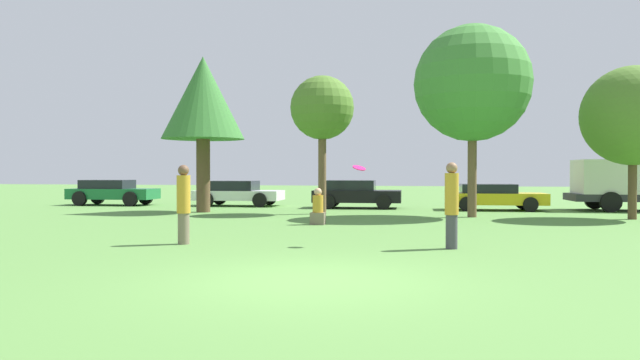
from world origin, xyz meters
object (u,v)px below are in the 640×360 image
person_catcher (452,204)px  bystander_sitting (318,209)px  tree_0 (203,100)px  tree_1 (322,109)px  tree_3 (633,116)px  parked_car_yellow (493,196)px  parked_car_white (237,192)px  person_thrower (184,203)px  tree_2 (472,84)px  parked_car_black (356,193)px  frisbee (359,168)px  parked_car_green (112,192)px

person_catcher → bystander_sitting: size_ratio=1.62×
tree_0 → tree_1: tree_0 is taller
tree_3 → bystander_sitting: bearing=-158.3°
tree_1 → parked_car_yellow: size_ratio=1.29×
person_catcher → parked_car_white: (-9.69, 14.13, -0.31)m
person_catcher → parked_car_white: 17.13m
person_thrower → tree_3: size_ratio=0.34×
person_thrower → tree_2: bearing=50.8°
bystander_sitting → parked_car_black: 8.47m
person_thrower → tree_0: bearing=106.8°
parked_car_white → parked_car_yellow: (11.73, -0.91, -0.05)m
frisbee → parked_car_green: bearing=136.2°
frisbee → tree_1: size_ratio=0.06×
person_thrower → frisbee: 4.02m
parked_car_black → parked_car_yellow: size_ratio=0.96×
tree_2 → parked_car_yellow: bearing=75.0°
tree_1 → parked_car_black: (0.77, 3.92, -3.40)m
parked_car_green → tree_2: bearing=-17.3°
bystander_sitting → parked_car_black: (0.02, 8.46, 0.19)m
person_catcher → tree_1: size_ratio=0.34×
parked_car_green → tree_3: bearing=-13.7°
parked_car_green → parked_car_white: parked_car_green is taller
tree_0 → tree_1: (4.90, -0.05, -0.49)m
tree_2 → parked_car_green: size_ratio=1.63×
frisbee → parked_car_white: frisbee is taller
bystander_sitting → parked_car_yellow: bystander_sitting is taller
frisbee → tree_3: 12.30m
person_catcher → parked_car_yellow: person_catcher is taller
tree_3 → person_thrower: bearing=-142.0°
person_thrower → person_catcher: size_ratio=0.98×
tree_2 → tree_3: bearing=0.4°
tree_2 → parked_car_black: 7.76m
tree_2 → tree_0: bearing=176.8°
parked_car_yellow → tree_2: bearing=-107.5°
tree_3 → tree_1: bearing=177.4°
tree_2 → parked_car_green: (-16.86, 4.47, -4.13)m
person_catcher → frisbee: person_catcher is taller
tree_1 → tree_2: (5.59, -0.54, 0.74)m
person_catcher → tree_3: (6.26, 9.14, 2.59)m
tree_0 → parked_car_yellow: 12.76m
person_catcher → parked_car_yellow: bearing=-102.1°
parked_car_black → tree_1: bearing=-103.6°
person_thrower → parked_car_white: size_ratio=0.43×
tree_3 → tree_2: bearing=-179.6°
person_catcher → tree_2: bearing=-99.2°
person_thrower → tree_2: 12.28m
parked_car_green → tree_1: bearing=-21.7°
bystander_sitting → tree_0: tree_0 is taller
person_thrower → parked_car_green: person_thrower is taller
parked_car_green → parked_car_white: bearing=2.6°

